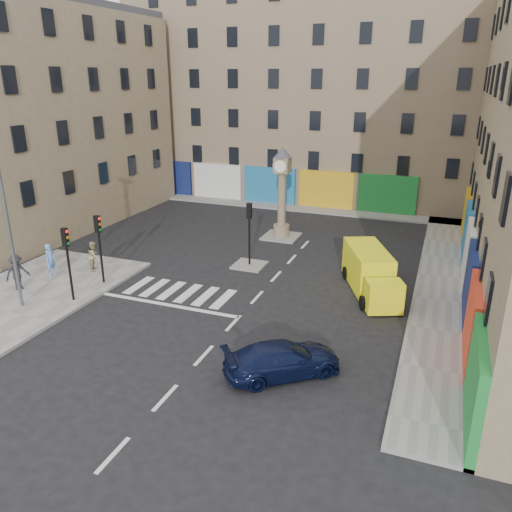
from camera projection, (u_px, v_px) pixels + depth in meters
The scene contains 17 objects.
ground at pixel (224, 333), 21.81m from camera, with size 120.00×120.00×0.00m, color black.
sidewalk_right at pixel (442, 277), 27.64m from camera, with size 2.60×30.00×0.15m, color gray.
sidewalk_far at pixel (289, 207), 42.63m from camera, with size 32.00×2.40×0.15m, color gray.
island_near at pixel (249, 265), 29.49m from camera, with size 1.80×1.80×0.12m, color gray.
island_far at pixel (281, 236), 34.76m from camera, with size 2.40×2.40×0.12m, color gray.
building_far at pixel (310, 101), 44.86m from camera, with size 32.00×10.00×17.00m, color #7B6752.
building_left at pixel (52, 121), 36.20m from camera, with size 8.00×20.00×15.00m, color #8A765A.
traffic_light_left_near at pixel (67, 253), 23.89m from camera, with size 0.28×0.22×3.70m.
traffic_light_left_far at pixel (99, 238), 26.00m from camera, with size 0.28×0.22×3.70m.
traffic_light_island at pixel (249, 224), 28.63m from camera, with size 0.28×0.22×3.70m.
lamp_post at pixel (6, 212), 22.57m from camera, with size 0.50×0.25×8.30m.
clock_pillar at pixel (282, 187), 33.57m from camera, with size 1.20×1.20×6.10m.
navy_sedan at pixel (282, 359), 18.60m from camera, with size 1.80×4.43×1.29m, color black.
yellow_van at pixel (370, 272), 25.79m from camera, with size 3.89×6.01×2.11m.
pedestrian_blue at pixel (50, 260), 27.50m from camera, with size 0.66×0.43×1.80m, color #6391E3.
pedestrian_tan at pixel (94, 256), 28.28m from camera, with size 0.82×0.64×1.68m, color tan.
pedestrian_dark at pixel (17, 272), 25.60m from camera, with size 1.23×0.70×1.90m, color black.
Camera 1 is at (8.23, -17.59, 10.59)m, focal length 35.00 mm.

